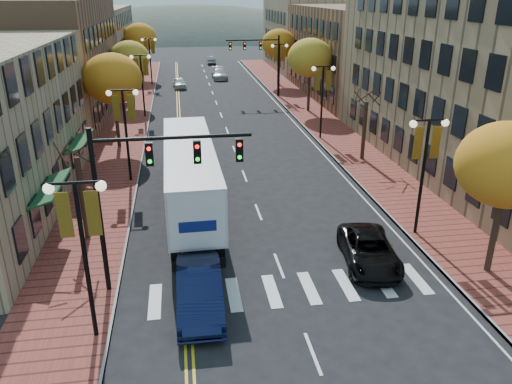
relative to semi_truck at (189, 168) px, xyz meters
name	(u,v)px	position (x,y,z in m)	size (l,w,h in m)	color
ground	(299,319)	(3.74, -11.54, -2.33)	(200.00, 200.00, 0.00)	black
sidewalk_left	(128,121)	(-5.26, 20.96, -2.26)	(4.00, 85.00, 0.15)	brown
sidewalk_right	(312,115)	(12.74, 20.96, -2.26)	(4.00, 85.00, 0.15)	brown
building_left_mid	(40,60)	(-13.26, 24.46, 3.17)	(12.00, 24.00, 11.00)	brown
building_left_far	(84,43)	(-13.26, 49.46, 2.42)	(12.00, 26.00, 9.50)	#9E8966
building_right_mid	(372,52)	(22.24, 30.46, 2.67)	(15.00, 24.00, 10.00)	brown
building_right_far	(321,33)	(22.24, 52.46, 3.17)	(15.00, 20.00, 11.00)	#9E8966
tree_left_a	(83,198)	(-5.26, -3.54, -0.08)	(0.28, 0.28, 4.20)	#382619
tree_left_b	(112,79)	(-5.26, 12.46, 3.11)	(4.48, 4.48, 7.21)	#382619
tree_left_c	(130,58)	(-5.26, 28.46, 2.72)	(4.16, 4.16, 6.69)	#382619
tree_left_d	(140,38)	(-5.26, 46.46, 3.27)	(4.61, 4.61, 7.42)	#382619
tree_right_a	(508,165)	(12.74, -9.54, 2.72)	(4.16, 4.16, 6.69)	#382619
tree_right_b	(364,131)	(12.74, 6.46, -0.08)	(0.28, 0.28, 4.20)	#382619
tree_right_c	(310,58)	(12.74, 22.46, 3.11)	(4.48, 4.48, 7.21)	#382619
tree_right_d	(279,44)	(12.74, 38.46, 2.95)	(4.35, 4.35, 7.00)	#382619
lamp_left_a	(81,231)	(-3.76, -11.54, 1.96)	(1.96, 0.36, 6.05)	black
lamp_left_b	(125,118)	(-3.76, 4.46, 1.96)	(1.96, 0.36, 6.05)	black
lamp_left_c	(142,74)	(-3.76, 22.46, 1.96)	(1.96, 0.36, 6.05)	black
lamp_left_d	(150,52)	(-3.76, 40.46, 1.96)	(1.96, 0.36, 6.05)	black
lamp_right_a	(425,155)	(11.24, -5.54, 1.96)	(1.96, 0.36, 6.05)	black
lamp_right_b	(323,88)	(11.24, 12.46, 1.96)	(1.96, 0.36, 6.05)	black
lamp_right_c	(279,60)	(11.24, 30.46, 1.96)	(1.96, 0.36, 6.05)	black
traffic_mast_near	(147,179)	(-1.73, -8.54, 2.59)	(6.10, 0.35, 7.00)	black
traffic_mast_far	(262,54)	(9.22, 30.46, 2.59)	(6.10, 0.34, 7.00)	black
semi_truck	(189,168)	(0.00, 0.00, 0.00)	(2.83, 16.02, 3.99)	black
navy_sedan	(200,290)	(0.03, -10.28, -1.51)	(1.74, 4.99, 1.64)	#0D1437
black_suv	(369,250)	(7.83, -7.93, -1.65)	(2.27, 4.91, 1.37)	black
car_far_white	(179,83)	(-0.20, 38.36, -1.68)	(1.55, 3.85, 1.31)	silver
car_far_silver	(220,74)	(5.50, 44.68, -1.61)	(2.04, 5.02, 1.46)	#B8B8C0
car_far_oncoming	(211,60)	(5.40, 60.50, -1.68)	(1.39, 3.97, 1.31)	#96979D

